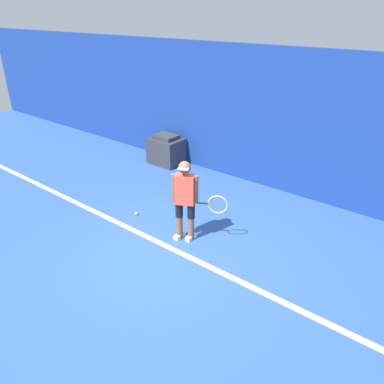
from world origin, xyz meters
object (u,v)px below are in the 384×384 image
at_px(tennis_player, 186,198).
at_px(covered_chair, 166,150).
at_px(tennis_ball, 136,214).
at_px(water_bottle, 183,167).

distance_m(tennis_player, covered_chair, 3.86).
bearing_deg(covered_chair, tennis_ball, -60.22).
height_order(tennis_player, tennis_ball, tennis_player).
bearing_deg(tennis_player, tennis_ball, 151.27).
relative_size(tennis_ball, water_bottle, 0.33).
height_order(covered_chair, water_bottle, covered_chair).
bearing_deg(water_bottle, covered_chair, 172.50).
bearing_deg(water_bottle, tennis_ball, -72.33).
distance_m(tennis_ball, water_bottle, 2.59).
relative_size(tennis_ball, covered_chair, 0.08).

